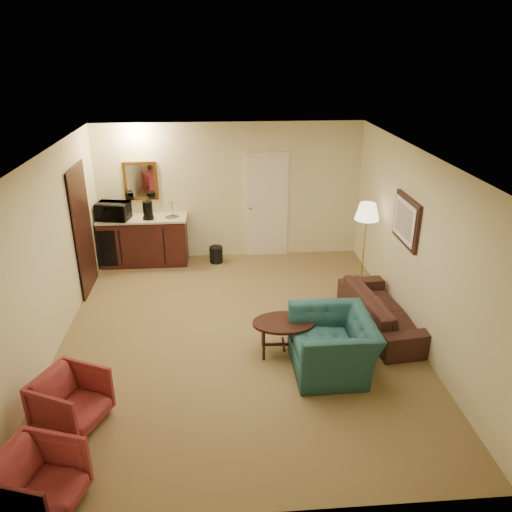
{
  "coord_description": "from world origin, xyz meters",
  "views": [
    {
      "loc": [
        -0.23,
        -6.21,
        3.91
      ],
      "look_at": [
        0.3,
        0.5,
        1.03
      ],
      "focal_mm": 35.0,
      "sensor_mm": 36.0,
      "label": 1
    }
  ],
  "objects_px": {
    "waste_bin": "(216,255)",
    "sofa": "(384,305)",
    "teal_armchair": "(333,336)",
    "coffee_maker": "(148,210)",
    "coffee_table": "(284,337)",
    "microwave": "(113,209)",
    "rose_chair_far": "(37,480)",
    "wetbar_cabinet": "(144,241)",
    "floor_lamp": "(364,246)",
    "rose_chair_near": "(71,398)"
  },
  "relations": [
    {
      "from": "wetbar_cabinet",
      "to": "rose_chair_near",
      "type": "distance_m",
      "value": 4.4
    },
    {
      "from": "coffee_table",
      "to": "microwave",
      "type": "xyz_separation_m",
      "value": [
        -2.75,
        3.14,
        0.87
      ]
    },
    {
      "from": "waste_bin",
      "to": "microwave",
      "type": "distance_m",
      "value": 2.08
    },
    {
      "from": "wetbar_cabinet",
      "to": "sofa",
      "type": "relative_size",
      "value": 0.87
    },
    {
      "from": "coffee_maker",
      "to": "microwave",
      "type": "bearing_deg",
      "value": -173.94
    },
    {
      "from": "teal_armchair",
      "to": "rose_chair_near",
      "type": "distance_m",
      "value": 3.17
    },
    {
      "from": "coffee_table",
      "to": "wetbar_cabinet",
      "type": "bearing_deg",
      "value": 125.05
    },
    {
      "from": "floor_lamp",
      "to": "rose_chair_near",
      "type": "bearing_deg",
      "value": -143.14
    },
    {
      "from": "coffee_table",
      "to": "floor_lamp",
      "type": "bearing_deg",
      "value": 49.7
    },
    {
      "from": "rose_chair_far",
      "to": "wetbar_cabinet",
      "type": "bearing_deg",
      "value": 14.86
    },
    {
      "from": "sofa",
      "to": "coffee_table",
      "type": "distance_m",
      "value": 1.65
    },
    {
      "from": "teal_armchair",
      "to": "rose_chair_near",
      "type": "bearing_deg",
      "value": -76.77
    },
    {
      "from": "teal_armchair",
      "to": "microwave",
      "type": "xyz_separation_m",
      "value": [
        -3.32,
        3.55,
        0.62
      ]
    },
    {
      "from": "rose_chair_near",
      "to": "floor_lamp",
      "type": "distance_m",
      "value": 5.14
    },
    {
      "from": "sofa",
      "to": "floor_lamp",
      "type": "xyz_separation_m",
      "value": [
        0.05,
        1.33,
        0.39
      ]
    },
    {
      "from": "rose_chair_far",
      "to": "teal_armchair",
      "type": "bearing_deg",
      "value": -40.79
    },
    {
      "from": "waste_bin",
      "to": "microwave",
      "type": "height_order",
      "value": "microwave"
    },
    {
      "from": "waste_bin",
      "to": "coffee_maker",
      "type": "distance_m",
      "value": 1.53
    },
    {
      "from": "floor_lamp",
      "to": "sofa",
      "type": "bearing_deg",
      "value": -92.15
    },
    {
      "from": "wetbar_cabinet",
      "to": "teal_armchair",
      "type": "xyz_separation_m",
      "value": [
        2.82,
        -3.62,
        0.04
      ]
    },
    {
      "from": "floor_lamp",
      "to": "microwave",
      "type": "xyz_separation_m",
      "value": [
        -4.35,
        1.25,
        0.36
      ]
    },
    {
      "from": "microwave",
      "to": "teal_armchair",
      "type": "bearing_deg",
      "value": -35.62
    },
    {
      "from": "teal_armchair",
      "to": "coffee_maker",
      "type": "xyz_separation_m",
      "value": [
        -2.69,
        3.53,
        0.59
      ]
    },
    {
      "from": "waste_bin",
      "to": "sofa",
      "type": "bearing_deg",
      "value": -46.51
    },
    {
      "from": "sofa",
      "to": "teal_armchair",
      "type": "xyz_separation_m",
      "value": [
        -0.98,
        -0.97,
        0.13
      ]
    },
    {
      "from": "rose_chair_far",
      "to": "floor_lamp",
      "type": "xyz_separation_m",
      "value": [
        4.1,
        4.2,
        0.41
      ]
    },
    {
      "from": "teal_armchair",
      "to": "coffee_table",
      "type": "bearing_deg",
      "value": -126.84
    },
    {
      "from": "wetbar_cabinet",
      "to": "rose_chair_far",
      "type": "height_order",
      "value": "wetbar_cabinet"
    },
    {
      "from": "rose_chair_near",
      "to": "rose_chair_far",
      "type": "distance_m",
      "value": 1.13
    },
    {
      "from": "coffee_table",
      "to": "coffee_maker",
      "type": "distance_m",
      "value": 3.86
    },
    {
      "from": "wetbar_cabinet",
      "to": "floor_lamp",
      "type": "relative_size",
      "value": 1.08
    },
    {
      "from": "wetbar_cabinet",
      "to": "sofa",
      "type": "xyz_separation_m",
      "value": [
        3.8,
        -2.65,
        -0.09
      ]
    },
    {
      "from": "microwave",
      "to": "coffee_maker",
      "type": "height_order",
      "value": "microwave"
    },
    {
      "from": "coffee_maker",
      "to": "sofa",
      "type": "bearing_deg",
      "value": -27.0
    },
    {
      "from": "waste_bin",
      "to": "wetbar_cabinet",
      "type": "bearing_deg",
      "value": 177.03
    },
    {
      "from": "sofa",
      "to": "coffee_maker",
      "type": "distance_m",
      "value": 4.53
    },
    {
      "from": "sofa",
      "to": "coffee_table",
      "type": "relative_size",
      "value": 2.22
    },
    {
      "from": "rose_chair_near",
      "to": "microwave",
      "type": "xyz_separation_m",
      "value": [
        -0.25,
        4.33,
        0.77
      ]
    },
    {
      "from": "sofa",
      "to": "coffee_table",
      "type": "height_order",
      "value": "sofa"
    },
    {
      "from": "teal_armchair",
      "to": "wetbar_cabinet",
      "type": "bearing_deg",
      "value": -142.99
    },
    {
      "from": "wetbar_cabinet",
      "to": "coffee_table",
      "type": "relative_size",
      "value": 1.93
    },
    {
      "from": "microwave",
      "to": "coffee_maker",
      "type": "xyz_separation_m",
      "value": [
        0.63,
        -0.02,
        -0.03
      ]
    },
    {
      "from": "teal_armchair",
      "to": "waste_bin",
      "type": "distance_m",
      "value": 3.86
    },
    {
      "from": "teal_armchair",
      "to": "coffee_table",
      "type": "distance_m",
      "value": 0.75
    },
    {
      "from": "coffee_table",
      "to": "microwave",
      "type": "relative_size",
      "value": 1.47
    },
    {
      "from": "teal_armchair",
      "to": "rose_chair_near",
      "type": "relative_size",
      "value": 1.66
    },
    {
      "from": "coffee_table",
      "to": "waste_bin",
      "type": "xyz_separation_m",
      "value": [
        -0.9,
        3.14,
        -0.09
      ]
    },
    {
      "from": "rose_chair_far",
      "to": "microwave",
      "type": "distance_m",
      "value": 5.51
    },
    {
      "from": "wetbar_cabinet",
      "to": "rose_chair_far",
      "type": "relative_size",
      "value": 2.35
    },
    {
      "from": "rose_chair_near",
      "to": "coffee_table",
      "type": "distance_m",
      "value": 2.77
    }
  ]
}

